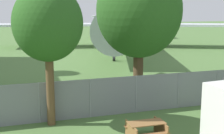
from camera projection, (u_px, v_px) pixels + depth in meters
perimeter_fence at (136, 94)px, 16.76m from camera, size 56.07×0.07×2.03m
airplane at (114, 22)px, 44.54m from camera, size 34.48×41.95×11.29m
picnic_bench_near_cabin at (146, 129)px, 13.36m from camera, size 1.60×1.43×0.76m
tree_left_of_cabin at (139, 11)px, 18.61m from camera, size 5.14×5.14×8.26m
tree_behind_benches at (48, 24)px, 14.29m from camera, size 3.24×3.24×6.68m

